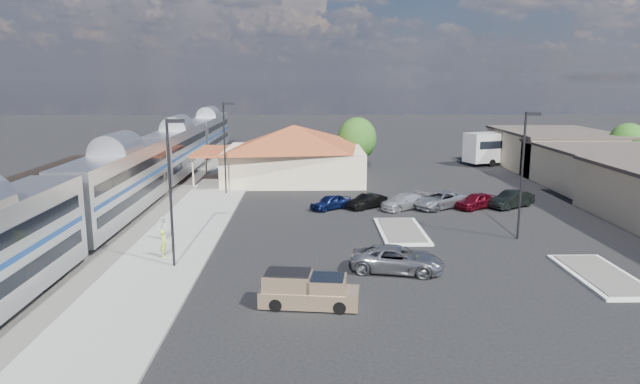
{
  "coord_description": "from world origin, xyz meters",
  "views": [
    {
      "loc": [
        -2.86,
        -38.9,
        11.28
      ],
      "look_at": [
        -2.03,
        3.31,
        2.8
      ],
      "focal_mm": 32.0,
      "sensor_mm": 36.0,
      "label": 1
    }
  ],
  "objects_px": {
    "pickup_truck": "(309,291)",
    "suv": "(397,259)",
    "coach_bus": "(511,145)",
    "station_depot": "(294,153)"
  },
  "relations": [
    {
      "from": "pickup_truck",
      "to": "suv",
      "type": "bearing_deg",
      "value": -38.35
    },
    {
      "from": "suv",
      "to": "coach_bus",
      "type": "relative_size",
      "value": 0.41
    },
    {
      "from": "station_depot",
      "to": "pickup_truck",
      "type": "bearing_deg",
      "value": -87.29
    },
    {
      "from": "suv",
      "to": "station_depot",
      "type": "bearing_deg",
      "value": 25.27
    },
    {
      "from": "pickup_truck",
      "to": "suv",
      "type": "height_order",
      "value": "pickup_truck"
    },
    {
      "from": "suv",
      "to": "coach_bus",
      "type": "height_order",
      "value": "coach_bus"
    },
    {
      "from": "station_depot",
      "to": "coach_bus",
      "type": "xyz_separation_m",
      "value": [
        28.56,
        12.0,
        -0.67
      ]
    },
    {
      "from": "station_depot",
      "to": "pickup_truck",
      "type": "xyz_separation_m",
      "value": [
        1.7,
        -35.92,
        -2.32
      ]
    },
    {
      "from": "station_depot",
      "to": "pickup_truck",
      "type": "distance_m",
      "value": 36.03
    },
    {
      "from": "station_depot",
      "to": "suv",
      "type": "bearing_deg",
      "value": -77.37
    }
  ]
}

